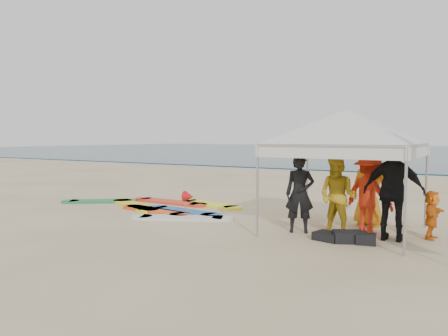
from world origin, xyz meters
TOP-DOWN VIEW (x-y plane):
  - ground at (0.00, 0.00)m, footprint 120.00×120.00m
  - ocean at (0.00, 60.00)m, footprint 160.00×84.00m
  - shoreline_foam at (0.00, 18.20)m, footprint 160.00×1.20m
  - person_black_a at (3.15, 1.41)m, footprint 0.70×0.58m
  - person_yellow at (3.92, 1.52)m, footprint 0.90×0.76m
  - person_orange_a at (4.43, 2.04)m, footprint 1.24×1.01m
  - person_black_b at (4.98, 1.64)m, footprint 1.15×0.51m
  - person_orange_b at (4.24, 2.89)m, footprint 0.98×0.77m
  - person_seated at (5.61, 2.20)m, footprint 0.38×0.92m
  - canopy_tent at (3.97, 1.96)m, footprint 3.93×3.93m
  - marker_pennant at (0.02, 1.77)m, footprint 0.28×0.28m
  - gear_pile at (4.24, 1.08)m, footprint 1.21×0.64m
  - surfboard_spread at (-1.34, 2.31)m, footprint 5.76×3.33m

SIDE VIEW (x-z plane):
  - ground at x=0.00m, z-range 0.00..0.00m
  - shoreline_foam at x=0.00m, z-range 0.00..0.01m
  - surfboard_spread at x=-1.34m, z-range 0.00..0.07m
  - ocean at x=0.00m, z-range 0.00..0.08m
  - gear_pile at x=4.24m, z-range -0.01..0.21m
  - person_seated at x=5.61m, z-range 0.00..0.96m
  - marker_pennant at x=0.02m, z-range 0.18..0.81m
  - person_yellow at x=3.92m, z-range 0.00..1.62m
  - person_black_a at x=3.15m, z-range 0.00..1.64m
  - person_orange_a at x=4.43m, z-range 0.00..1.68m
  - person_orange_b at x=4.24m, z-range 0.00..1.77m
  - person_black_b at x=4.98m, z-range 0.00..1.93m
  - canopy_tent at x=3.97m, z-range 1.10..4.06m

